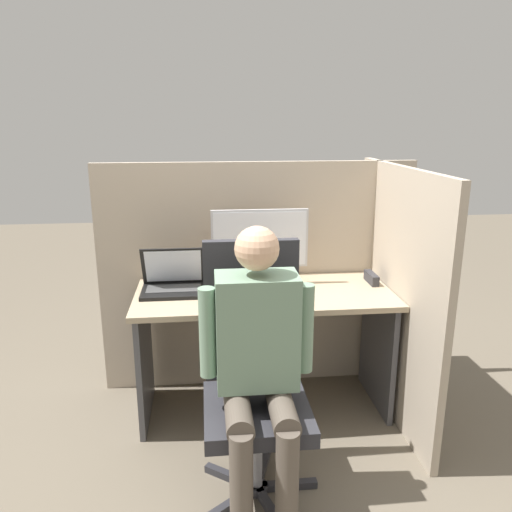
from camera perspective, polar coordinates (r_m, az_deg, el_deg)
The scene contains 12 objects.
ground_plane at distance 2.83m, azimuth 1.68°, elevation -20.17°, with size 12.00×12.00×0.00m, color #665B4C.
cubicle_panel_back at distance 3.09m, azimuth 0.18°, elevation -2.38°, with size 1.92×0.05×1.41m.
cubicle_panel_right at distance 2.90m, azimuth 15.69°, elevation -4.19°, with size 0.04×1.24×1.41m.
desk at distance 2.83m, azimuth 0.92°, elevation -7.52°, with size 1.42×0.62×0.72m.
paper_box at distance 2.89m, azimuth 0.44°, elevation -2.73°, with size 0.28×0.21×0.05m.
monitor at distance 2.83m, azimuth 0.44°, elevation 1.60°, with size 0.55×0.20×0.38m.
laptop at distance 2.80m, azimuth -9.40°, elevation -3.08°, with size 0.35×0.25×0.25m.
mouse at distance 2.67m, azimuth -4.23°, elevation -4.50°, with size 0.07×0.04×0.03m.
stapler at distance 2.99m, azimuth 13.05°, elevation -2.47°, with size 0.04×0.16×0.06m.
carrot_toy at distance 2.59m, azimuth -0.51°, elevation -5.07°, with size 0.04×0.12×0.04m.
office_chair at distance 2.31m, azimuth -0.22°, elevation -12.98°, with size 0.52×0.56×1.12m.
person at distance 2.08m, azimuth 0.27°, elevation -11.25°, with size 0.48×0.43×1.24m.
Camera 1 is at (-0.32, -2.28, 1.65)m, focal length 35.00 mm.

